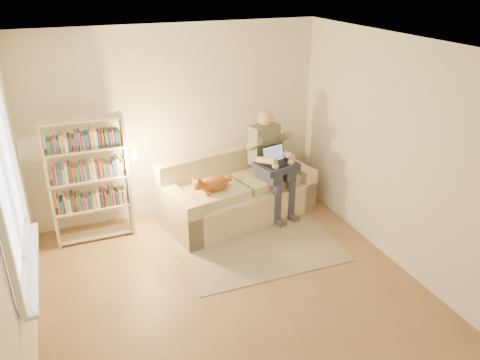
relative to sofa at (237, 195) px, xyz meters
name	(u,v)px	position (x,y,z in m)	size (l,w,h in m)	color
floor	(239,299)	(-0.66, -1.74, -0.32)	(4.50, 4.50, 0.00)	brown
ceiling	(238,50)	(-0.66, -1.74, 2.28)	(4.00, 4.50, 0.02)	white
wall_left	(9,230)	(-2.66, -1.74, 0.98)	(0.02, 4.50, 2.60)	silver
wall_right	(408,160)	(1.34, -1.74, 0.98)	(0.02, 4.50, 2.60)	silver
wall_back	(178,123)	(-0.66, 0.51, 0.98)	(4.00, 0.02, 2.60)	silver
wall_front	(390,357)	(-0.66, -3.99, 0.98)	(4.00, 0.02, 2.60)	silver
window	(15,210)	(-2.61, -1.54, 1.05)	(0.12, 1.52, 1.69)	white
sofa	(237,195)	(0.00, 0.00, 0.00)	(2.23, 1.35, 0.88)	beige
person	(270,157)	(0.47, -0.06, 0.51)	(0.52, 0.71, 1.48)	slate
cat	(210,184)	(-0.46, -0.23, 0.34)	(0.63, 0.32, 0.24)	orange
blanket	(276,166)	(0.50, -0.20, 0.43)	(0.52, 0.43, 0.09)	#252940
laptop	(276,159)	(0.50, -0.18, 0.53)	(0.41, 0.35, 0.32)	black
bookshelf	(89,174)	(-1.92, 0.13, 0.58)	(1.08, 0.30, 1.63)	beige
rug	(262,252)	(-0.06, -1.01, -0.32)	(1.95, 1.15, 0.01)	gray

